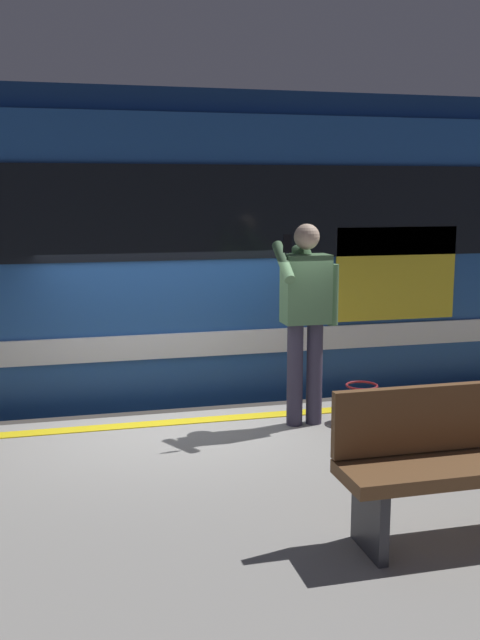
% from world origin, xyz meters
% --- Properties ---
extents(ground_plane, '(23.85, 23.85, 0.00)m').
position_xyz_m(ground_plane, '(0.00, 0.00, 0.00)').
color(ground_plane, '#4C4742').
extents(platform, '(12.26, 4.93, 1.05)m').
position_xyz_m(platform, '(0.00, 2.47, 0.52)').
color(platform, gray).
rests_on(platform, ground).
extents(safety_line, '(12.02, 0.16, 0.01)m').
position_xyz_m(safety_line, '(0.00, 0.30, 1.05)').
color(safety_line, yellow).
rests_on(safety_line, platform).
extents(track_rail_near, '(15.94, 0.08, 0.16)m').
position_xyz_m(track_rail_near, '(0.00, -1.23, 0.08)').
color(track_rail_near, slate).
rests_on(track_rail_near, ground).
extents(track_rail_far, '(15.94, 0.08, 0.16)m').
position_xyz_m(track_rail_far, '(0.00, -2.67, 0.08)').
color(track_rail_far, slate).
rests_on(track_rail_far, ground).
extents(train_carriage, '(13.34, 3.04, 3.88)m').
position_xyz_m(train_carriage, '(-0.02, -1.94, 2.48)').
color(train_carriage, '#1E478C').
rests_on(train_carriage, ground).
extents(passenger, '(0.57, 0.55, 1.76)m').
position_xyz_m(passenger, '(-1.01, 0.60, 2.09)').
color(passenger, '#383347').
rests_on(passenger, platform).
extents(handbag, '(0.32, 0.29, 0.34)m').
position_xyz_m(handbag, '(-1.52, 0.67, 1.20)').
color(handbag, maroon).
rests_on(handbag, platform).
extents(bench, '(1.59, 0.44, 0.90)m').
position_xyz_m(bench, '(-1.23, 2.88, 1.54)').
color(bench, brown).
rests_on(bench, platform).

